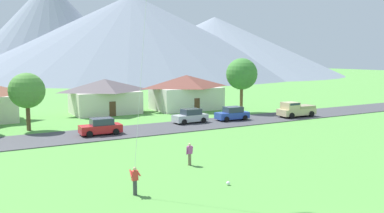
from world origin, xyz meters
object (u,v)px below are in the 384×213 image
object	(u,v)px
house_left_center	(186,92)
tree_near_left	(242,74)
parked_car_red_east_end	(101,127)
watcher_person	(190,154)
tree_left_of_center	(27,91)
house_right_center	(105,96)
parked_car_silver_west_end	(190,116)
parked_car_blue_mid_east	(232,114)
soccer_ball	(228,183)
pickup_truck_sand_west_side	(296,109)

from	to	relation	value
house_left_center	tree_near_left	world-z (taller)	tree_near_left
parked_car_red_east_end	watcher_person	world-z (taller)	parked_car_red_east_end
tree_near_left	tree_left_of_center	distance (m)	28.81
house_left_center	house_right_center	world-z (taller)	house_left_center
house_right_center	parked_car_silver_west_end	world-z (taller)	house_right_center
house_left_center	tree_left_of_center	world-z (taller)	tree_left_of_center
tree_near_left	house_left_center	bearing A→B (deg)	127.73
parked_car_blue_mid_east	soccer_ball	size ratio (longest dim) A/B	17.84
parked_car_blue_mid_east	parked_car_silver_west_end	bearing A→B (deg)	171.82
parked_car_red_east_end	soccer_ball	world-z (taller)	parked_car_red_east_end
house_right_center	parked_car_blue_mid_east	bearing A→B (deg)	-50.09
soccer_ball	house_right_center	bearing A→B (deg)	85.09
parked_car_red_east_end	house_left_center	bearing A→B (deg)	37.85
soccer_ball	house_left_center	bearing A→B (deg)	65.51
house_right_center	tree_near_left	bearing A→B (deg)	-26.64
house_left_center	watcher_person	size ratio (longest dim) A/B	6.31
tree_near_left	parked_car_blue_mid_east	size ratio (longest dim) A/B	1.82
house_right_center	parked_car_red_east_end	size ratio (longest dim) A/B	2.28
parked_car_blue_mid_east	soccer_ball	xyz separation A→B (m)	(-14.96, -20.80, -0.75)
tree_near_left	parked_car_silver_west_end	size ratio (longest dim) A/B	1.83
tree_left_of_center	parked_car_red_east_end	bearing A→B (deg)	-46.53
tree_near_left	parked_car_blue_mid_east	distance (m)	9.08
house_right_center	pickup_truck_sand_west_side	distance (m)	26.44
tree_left_of_center	watcher_person	bearing A→B (deg)	-67.93
house_left_center	parked_car_blue_mid_east	xyz separation A→B (m)	(-0.17, -12.41, -1.85)
parked_car_red_east_end	house_right_center	bearing A→B (deg)	71.14
soccer_ball	watcher_person	bearing A→B (deg)	88.48
tree_near_left	parked_car_red_east_end	bearing A→B (deg)	-163.73
parked_car_blue_mid_east	parked_car_red_east_end	xyz separation A→B (m)	(-17.19, -1.08, 0.00)
watcher_person	tree_left_of_center	bearing A→B (deg)	112.07
parked_car_blue_mid_east	parked_car_red_east_end	world-z (taller)	same
house_right_center	tree_left_of_center	bearing A→B (deg)	-141.86
house_right_center	tree_left_of_center	world-z (taller)	tree_left_of_center
house_left_center	pickup_truck_sand_west_side	distance (m)	16.85
house_right_center	parked_car_silver_west_end	bearing A→B (deg)	-64.82
house_right_center	parked_car_blue_mid_east	size ratio (longest dim) A/B	2.26
parked_car_red_east_end	pickup_truck_sand_west_side	distance (m)	26.12
parked_car_blue_mid_east	watcher_person	xyz separation A→B (m)	(-14.82, -15.55, 0.01)
tree_near_left	watcher_person	world-z (taller)	tree_near_left
house_right_center	soccer_ball	xyz separation A→B (m)	(-3.01, -35.08, -2.41)
house_right_center	parked_car_silver_west_end	distance (m)	14.98
parked_car_blue_mid_east	soccer_ball	world-z (taller)	parked_car_blue_mid_east
tree_left_of_center	watcher_person	world-z (taller)	tree_left_of_center
house_left_center	parked_car_red_east_end	world-z (taller)	house_left_center
house_right_center	pickup_truck_sand_west_side	xyz separation A→B (m)	(20.86, -16.18, -1.47)
house_left_center	pickup_truck_sand_west_side	bearing A→B (deg)	-58.56
house_left_center	parked_car_blue_mid_east	world-z (taller)	house_left_center
house_left_center	soccer_ball	distance (m)	36.58
tree_left_of_center	parked_car_red_east_end	world-z (taller)	tree_left_of_center
parked_car_blue_mid_east	tree_near_left	bearing A→B (deg)	45.32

